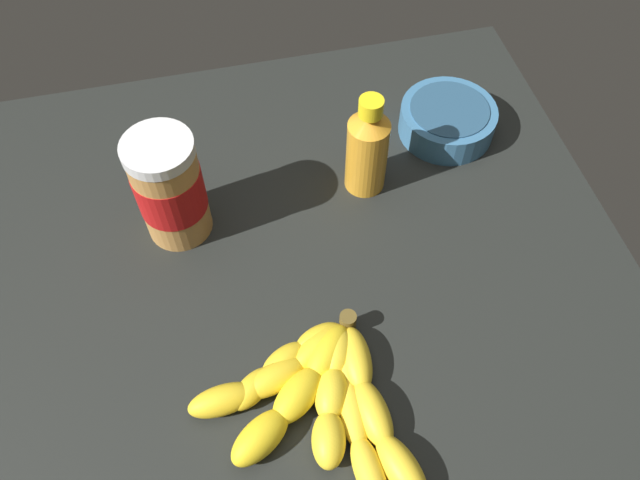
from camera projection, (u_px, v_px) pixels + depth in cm
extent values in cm
cube|color=black|center=(307.00, 252.00, 83.32)|extent=(81.10, 73.34, 3.08)
ellipsoid|color=yellow|center=(319.00, 338.00, 72.94)|extent=(6.59, 4.60, 3.00)
ellipsoid|color=yellow|center=(285.00, 360.00, 71.41)|extent=(6.69, 5.35, 3.00)
ellipsoid|color=yellow|center=(253.00, 389.00, 69.53)|extent=(6.60, 5.95, 3.00)
ellipsoid|color=yellow|center=(319.00, 347.00, 72.12)|extent=(8.37, 6.77, 3.35)
ellipsoid|color=yellow|center=(275.00, 378.00, 70.05)|extent=(8.38, 5.52, 3.35)
ellipsoid|color=yellow|center=(223.00, 400.00, 68.62)|extent=(8.00, 4.02, 3.35)
ellipsoid|color=yellow|center=(328.00, 353.00, 71.52)|extent=(7.95, 8.08, 3.79)
ellipsoid|color=yellow|center=(298.00, 395.00, 68.70)|extent=(8.22, 7.75, 3.79)
ellipsoid|color=yellow|center=(260.00, 437.00, 66.11)|extent=(8.39, 7.32, 3.79)
ellipsoid|color=yellow|center=(340.00, 353.00, 71.59)|extent=(6.15, 7.22, 3.65)
ellipsoid|color=yellow|center=(332.00, 394.00, 68.85)|extent=(5.62, 7.12, 3.65)
ellipsoid|color=yellow|center=(329.00, 440.00, 66.06)|extent=(5.01, 6.92, 3.65)
ellipsoid|color=yellow|center=(348.00, 360.00, 71.43)|extent=(4.81, 8.27, 3.03)
ellipsoid|color=yellow|center=(353.00, 413.00, 67.96)|extent=(3.66, 7.99, 3.03)
ellipsoid|color=yellow|center=(369.00, 471.00, 64.56)|extent=(3.62, 7.98, 3.03)
ellipsoid|color=yellow|center=(356.00, 359.00, 71.18)|extent=(4.09, 8.27, 3.57)
ellipsoid|color=yellow|center=(372.00, 413.00, 67.69)|extent=(4.49, 8.42, 3.57)
ellipsoid|color=yellow|center=(402.00, 469.00, 64.42)|extent=(5.80, 8.75, 3.57)
cylinder|color=brown|center=(348.00, 322.00, 73.78)|extent=(2.00, 2.00, 3.00)
cylinder|color=#BF8442|center=(171.00, 192.00, 77.92)|extent=(8.35, 8.35, 14.22)
cylinder|color=#B71414|center=(170.00, 189.00, 77.34)|extent=(8.51, 8.51, 6.40)
cylinder|color=silver|center=(157.00, 149.00, 71.41)|extent=(8.55, 8.55, 1.53)
cylinder|color=orange|center=(367.00, 156.00, 83.34)|extent=(5.54, 5.54, 11.18)
cone|color=orange|center=(370.00, 120.00, 77.90)|extent=(5.54, 5.54, 1.96)
cylinder|color=yellow|center=(371.00, 107.00, 76.15)|extent=(3.10, 3.10, 2.28)
cylinder|color=teal|center=(447.00, 120.00, 91.72)|extent=(13.87, 13.87, 4.37)
cylinder|color=navy|center=(448.00, 118.00, 91.39)|extent=(11.37, 11.37, 3.93)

